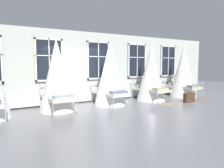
{
  "coord_description": "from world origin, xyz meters",
  "views": [
    {
      "loc": [
        -3.28,
        -7.65,
        1.78
      ],
      "look_at": [
        1.27,
        0.02,
        0.9
      ],
      "focal_mm": 32.96,
      "sensor_mm": 36.0,
      "label": 1
    }
  ],
  "objects_px": {
    "cot_fifth": "(151,73)",
    "cot_fourth": "(110,74)",
    "cot_third": "(57,76)",
    "suitcase_dark": "(189,98)",
    "cot_sixth": "(183,71)"
  },
  "relations": [
    {
      "from": "cot_fourth",
      "to": "cot_fifth",
      "type": "xyz_separation_m",
      "value": [
        2.3,
        -0.04,
        -0.03
      ]
    },
    {
      "from": "suitcase_dark",
      "to": "cot_third",
      "type": "bearing_deg",
      "value": 169.27
    },
    {
      "from": "cot_fourth",
      "to": "cot_sixth",
      "type": "height_order",
      "value": "cot_sixth"
    },
    {
      "from": "cot_third",
      "to": "suitcase_dark",
      "type": "relative_size",
      "value": 4.8
    },
    {
      "from": "cot_fifth",
      "to": "cot_sixth",
      "type": "xyz_separation_m",
      "value": [
        2.29,
        -0.01,
        0.05
      ]
    },
    {
      "from": "cot_third",
      "to": "cot_fifth",
      "type": "bearing_deg",
      "value": -91.47
    },
    {
      "from": "cot_fifth",
      "to": "cot_fourth",
      "type": "bearing_deg",
      "value": 89.25
    },
    {
      "from": "cot_fourth",
      "to": "suitcase_dark",
      "type": "height_order",
      "value": "cot_fourth"
    },
    {
      "from": "cot_fifth",
      "to": "cot_sixth",
      "type": "height_order",
      "value": "cot_sixth"
    },
    {
      "from": "suitcase_dark",
      "to": "cot_sixth",
      "type": "bearing_deg",
      "value": 52.64
    },
    {
      "from": "cot_third",
      "to": "suitcase_dark",
      "type": "xyz_separation_m",
      "value": [
        5.74,
        -1.42,
        -1.11
      ]
    },
    {
      "from": "cot_third",
      "to": "suitcase_dark",
      "type": "bearing_deg",
      "value": -104.61
    },
    {
      "from": "cot_third",
      "to": "cot_fifth",
      "type": "relative_size",
      "value": 1.0
    },
    {
      "from": "cot_third",
      "to": "cot_sixth",
      "type": "bearing_deg",
      "value": -91.3
    },
    {
      "from": "cot_sixth",
      "to": "suitcase_dark",
      "type": "height_order",
      "value": "cot_sixth"
    }
  ]
}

